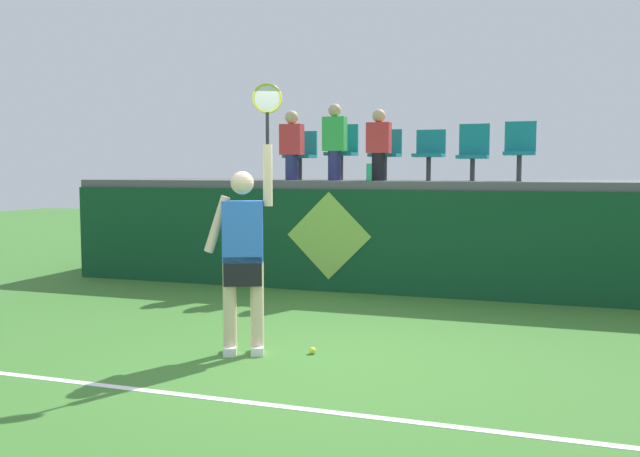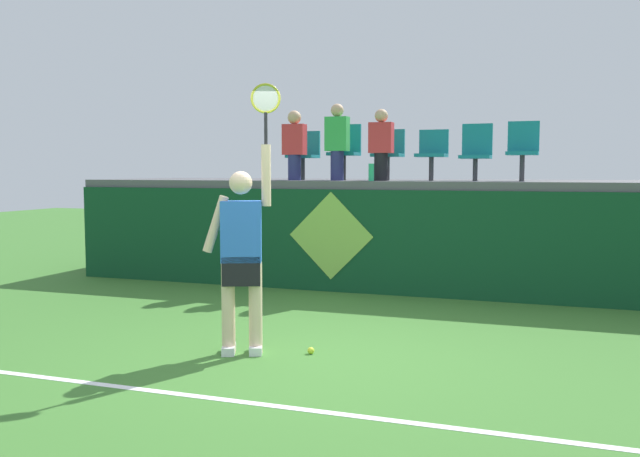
{
  "view_description": "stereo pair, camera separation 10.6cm",
  "coord_description": "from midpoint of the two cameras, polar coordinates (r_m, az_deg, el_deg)",
  "views": [
    {
      "loc": [
        2.09,
        -5.98,
        1.76
      ],
      "look_at": [
        -0.33,
        1.22,
        1.11
      ],
      "focal_mm": 38.49,
      "sensor_mm": 36.0,
      "label": 1
    },
    {
      "loc": [
        2.19,
        -5.95,
        1.76
      ],
      "look_at": [
        -0.33,
        1.22,
        1.11
      ],
      "focal_mm": 38.49,
      "sensor_mm": 36.0,
      "label": 2
    }
  ],
  "objects": [
    {
      "name": "ground_plane",
      "position": [
        6.58,
        -0.33,
        -10.66
      ],
      "size": [
        40.0,
        40.0,
        0.0
      ],
      "primitive_type": "plane",
      "color": "#3D752D"
    },
    {
      "name": "court_back_wall",
      "position": [
        9.74,
        6.61,
        -1.16
      ],
      "size": [
        10.44,
        0.2,
        1.48
      ],
      "primitive_type": "cube",
      "color": "#0F4223",
      "rests_on": "ground_plane"
    },
    {
      "name": "spectator_platform",
      "position": [
        10.96,
        8.16,
        3.7
      ],
      "size": [
        10.44,
        2.7,
        0.12
      ],
      "primitive_type": "cube",
      "color": "#56565B",
      "rests_on": "court_back_wall"
    },
    {
      "name": "court_baseline_stripe",
      "position": [
        5.38,
        -5.34,
        -14.22
      ],
      "size": [
        9.4,
        0.08,
        0.01
      ],
      "primitive_type": "cube",
      "color": "white",
      "rests_on": "ground_plane"
    },
    {
      "name": "tennis_player",
      "position": [
        6.56,
        -6.04,
        -1.91
      ],
      "size": [
        0.71,
        0.38,
        2.57
      ],
      "color": "white",
      "rests_on": "ground_plane"
    },
    {
      "name": "tennis_ball",
      "position": [
        6.69,
        -0.31,
        -10.11
      ],
      "size": [
        0.07,
        0.07,
        0.07
      ],
      "primitive_type": "sphere",
      "color": "#D1E533",
      "rests_on": "ground_plane"
    },
    {
      "name": "water_bottle",
      "position": [
        9.86,
        4.59,
        4.68
      ],
      "size": [
        0.08,
        0.08,
        0.25
      ],
      "primitive_type": "cylinder",
      "color": "#26B272",
      "rests_on": "spectator_platform"
    },
    {
      "name": "stadium_chair_0",
      "position": [
        10.96,
        -1.03,
        6.33
      ],
      "size": [
        0.44,
        0.42,
        0.78
      ],
      "color": "#38383D",
      "rests_on": "spectator_platform"
    },
    {
      "name": "stadium_chair_1",
      "position": [
        10.75,
        2.4,
        6.63
      ],
      "size": [
        0.44,
        0.42,
        0.87
      ],
      "color": "#38383D",
      "rests_on": "spectator_platform"
    },
    {
      "name": "stadium_chair_2",
      "position": [
        10.55,
        6.02,
        6.39
      ],
      "size": [
        0.44,
        0.42,
        0.78
      ],
      "color": "#38383D",
      "rests_on": "spectator_platform"
    },
    {
      "name": "stadium_chair_3",
      "position": [
        10.42,
        9.61,
        6.32
      ],
      "size": [
        0.44,
        0.42,
        0.76
      ],
      "color": "#38383D",
      "rests_on": "spectator_platform"
    },
    {
      "name": "stadium_chair_4",
      "position": [
        10.34,
        13.15,
        6.34
      ],
      "size": [
        0.44,
        0.42,
        0.84
      ],
      "color": "#38383D",
      "rests_on": "spectator_platform"
    },
    {
      "name": "stadium_chair_5",
      "position": [
        10.29,
        16.79,
        6.45
      ],
      "size": [
        0.44,
        0.42,
        0.86
      ],
      "color": "#38383D",
      "rests_on": "spectator_platform"
    },
    {
      "name": "spectator_0",
      "position": [
        10.36,
        1.73,
        7.32
      ],
      "size": [
        0.34,
        0.2,
        1.15
      ],
      "color": "navy",
      "rests_on": "spectator_platform"
    },
    {
      "name": "spectator_1",
      "position": [
        10.56,
        -1.85,
        7.05
      ],
      "size": [
        0.34,
        0.21,
        1.06
      ],
      "color": "navy",
      "rests_on": "spectator_platform"
    },
    {
      "name": "spectator_2",
      "position": [
        10.11,
        5.4,
        7.04
      ],
      "size": [
        0.34,
        0.2,
        1.04
      ],
      "color": "black",
      "rests_on": "spectator_platform"
    },
    {
      "name": "wall_signage_mount",
      "position": [
        9.99,
        1.21,
        -5.26
      ],
      "size": [
        1.27,
        0.01,
        1.45
      ],
      "color": "#0F4223",
      "rests_on": "ground_plane"
    }
  ]
}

